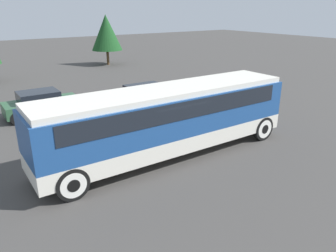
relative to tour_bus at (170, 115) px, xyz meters
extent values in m
plane|color=#423F3D|center=(-0.10, 0.00, -1.78)|extent=(120.00, 120.00, 0.00)
cube|color=silver|center=(-0.10, 0.00, -0.97)|extent=(11.19, 2.42, 0.67)
cube|color=navy|center=(-0.10, 0.00, 0.15)|extent=(11.19, 2.42, 1.56)
cube|color=black|center=(-0.10, 0.00, 0.53)|extent=(9.85, 2.46, 0.70)
cube|color=silver|center=(-0.10, 0.00, 1.04)|extent=(10.97, 2.22, 0.22)
cube|color=navy|center=(5.35, 0.00, -0.07)|extent=(0.36, 2.32, 1.78)
cylinder|color=black|center=(4.59, -1.10, -1.22)|extent=(1.13, 0.28, 1.13)
cylinder|color=silver|center=(4.59, -1.10, -1.22)|extent=(0.88, 0.30, 0.88)
cylinder|color=black|center=(4.59, -1.10, -1.22)|extent=(0.43, 0.32, 0.43)
cylinder|color=black|center=(4.59, 1.10, -1.22)|extent=(1.13, 0.28, 1.13)
cylinder|color=silver|center=(4.59, 1.10, -1.22)|extent=(0.88, 0.30, 0.88)
cylinder|color=black|center=(4.59, 1.10, -1.22)|extent=(0.43, 0.32, 0.43)
cylinder|color=black|center=(-4.62, -1.10, -1.22)|extent=(1.13, 0.28, 1.13)
cylinder|color=silver|center=(-4.62, -1.10, -1.22)|extent=(0.88, 0.30, 0.88)
cylinder|color=black|center=(-4.62, -1.10, -1.22)|extent=(0.43, 0.32, 0.43)
cylinder|color=black|center=(-4.62, 1.10, -1.22)|extent=(1.13, 0.28, 1.13)
cylinder|color=silver|center=(-4.62, 1.10, -1.22)|extent=(0.88, 0.30, 0.88)
cylinder|color=black|center=(-4.62, 1.10, -1.22)|extent=(0.43, 0.32, 0.43)
cube|color=#2D5638|center=(-3.06, 8.57, -1.19)|extent=(4.17, 1.83, 0.65)
cube|color=black|center=(-3.22, 8.57, -0.58)|extent=(2.17, 1.65, 0.56)
cylinder|color=black|center=(-1.47, 7.74, -1.43)|extent=(0.71, 0.22, 0.71)
cylinder|color=black|center=(-1.47, 7.74, -1.43)|extent=(0.27, 0.26, 0.27)
cylinder|color=black|center=(-1.47, 9.40, -1.43)|extent=(0.71, 0.22, 0.71)
cylinder|color=black|center=(-1.47, 9.40, -1.43)|extent=(0.27, 0.26, 0.27)
cylinder|color=black|center=(-4.64, 7.74, -1.43)|extent=(0.71, 0.22, 0.71)
cylinder|color=black|center=(-4.64, 7.74, -1.43)|extent=(0.27, 0.26, 0.27)
cylinder|color=black|center=(-4.64, 9.40, -1.43)|extent=(0.71, 0.22, 0.71)
cylinder|color=black|center=(-4.64, 9.40, -1.43)|extent=(0.27, 0.26, 0.27)
cube|color=maroon|center=(3.01, 6.85, -1.23)|extent=(4.41, 1.89, 0.57)
cube|color=black|center=(2.83, 6.85, -0.67)|extent=(2.30, 1.70, 0.55)
cylinder|color=black|center=(4.72, 6.00, -1.43)|extent=(0.71, 0.22, 0.71)
cylinder|color=black|center=(4.72, 6.00, -1.43)|extent=(0.27, 0.26, 0.27)
cylinder|color=black|center=(4.72, 7.70, -1.43)|extent=(0.71, 0.22, 0.71)
cylinder|color=black|center=(4.72, 7.70, -1.43)|extent=(0.27, 0.26, 0.27)
cylinder|color=black|center=(1.30, 6.00, -1.43)|extent=(0.71, 0.22, 0.71)
cylinder|color=black|center=(1.30, 6.00, -1.43)|extent=(0.27, 0.26, 0.27)
cylinder|color=black|center=(1.30, 7.70, -1.43)|extent=(0.71, 0.22, 0.71)
cylinder|color=black|center=(1.30, 7.70, -1.43)|extent=(0.27, 0.26, 0.27)
cylinder|color=brown|center=(7.69, 23.16, -0.99)|extent=(0.28, 0.28, 1.58)
cone|color=#19471E|center=(7.69, 23.16, 1.64)|extent=(3.27, 3.27, 3.69)
camera|label=1|loc=(-7.30, -10.58, 4.19)|focal=35.00mm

